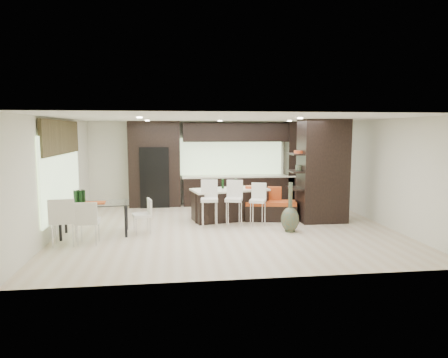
{
  "coord_description": "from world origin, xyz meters",
  "views": [
    {
      "loc": [
        -1.29,
        -9.66,
        2.41
      ],
      "look_at": [
        0.0,
        0.6,
        1.15
      ],
      "focal_mm": 32.0,
      "sensor_mm": 36.0,
      "label": 1
    }
  ],
  "objects": [
    {
      "name": "ceiling",
      "position": [
        0.0,
        0.0,
        2.7
      ],
      "size": [
        8.0,
        7.0,
        0.02
      ],
      "primitive_type": "cube",
      "color": "white",
      "rests_on": "ground"
    },
    {
      "name": "ceiling_spots",
      "position": [
        0.0,
        0.25,
        2.68
      ],
      "size": [
        4.0,
        3.0,
        0.02
      ],
      "primitive_type": "cube",
      "color": "white",
      "rests_on": "ceiling"
    },
    {
      "name": "refrigerator",
      "position": [
        -1.9,
        3.12,
        0.95
      ],
      "size": [
        0.9,
        0.68,
        1.9
      ],
      "primitive_type": "cube",
      "color": "black",
      "rests_on": "ground"
    },
    {
      "name": "window_left",
      "position": [
        -3.96,
        0.2,
        1.35
      ],
      "size": [
        0.04,
        3.2,
        1.9
      ],
      "primitive_type": "cube",
      "color": "#B2D199",
      "rests_on": "left_wall"
    },
    {
      "name": "stool_mid",
      "position": [
        0.19,
        0.15,
        0.47
      ],
      "size": [
        0.51,
        0.51,
        0.93
      ],
      "primitive_type": "cube",
      "rotation": [
        0.0,
        0.0,
        -0.28
      ],
      "color": "silver",
      "rests_on": "ground"
    },
    {
      "name": "kitchen_island",
      "position": [
        0.19,
        0.89,
        0.42
      ],
      "size": [
        2.16,
        1.28,
        0.84
      ],
      "primitive_type": "cube",
      "rotation": [
        0.0,
        0.0,
        0.22
      ],
      "color": "black",
      "rests_on": "ground"
    },
    {
      "name": "chair_near",
      "position": [
        -3.12,
        -1.08,
        0.43
      ],
      "size": [
        0.47,
        0.47,
        0.86
      ],
      "primitive_type": "cube",
      "rotation": [
        0.0,
        0.0,
        0.01
      ],
      "color": "silver",
      "rests_on": "ground"
    },
    {
      "name": "chair_end",
      "position": [
        -2.06,
        -0.33,
        0.38
      ],
      "size": [
        0.5,
        0.5,
        0.76
      ],
      "primitive_type": "cube",
      "rotation": [
        0.0,
        0.0,
        1.82
      ],
      "color": "silver",
      "rests_on": "ground"
    },
    {
      "name": "back_cabinetry",
      "position": [
        0.5,
        3.17,
        1.35
      ],
      "size": [
        6.8,
        0.68,
        2.7
      ],
      "primitive_type": "cube",
      "color": "black",
      "rests_on": "ground"
    },
    {
      "name": "left_wall",
      "position": [
        -4.0,
        0.0,
        1.35
      ],
      "size": [
        0.02,
        7.0,
        2.7
      ],
      "primitive_type": "cube",
      "color": "silver",
      "rests_on": "ground"
    },
    {
      "name": "back_wall",
      "position": [
        0.0,
        3.5,
        1.35
      ],
      "size": [
        8.0,
        0.02,
        2.7
      ],
      "primitive_type": "cube",
      "color": "silver",
      "rests_on": "ground"
    },
    {
      "name": "chair_far",
      "position": [
        -3.61,
        -1.1,
        0.47
      ],
      "size": [
        0.56,
        0.56,
        0.94
      ],
      "primitive_type": "cube",
      "rotation": [
        0.0,
        0.0,
        0.1
      ],
      "color": "silver",
      "rests_on": "ground"
    },
    {
      "name": "floor_vase",
      "position": [
        1.44,
        -0.58,
        0.59
      ],
      "size": [
        0.56,
        0.56,
        1.19
      ],
      "primitive_type": null,
      "rotation": [
        0.0,
        0.0,
        -0.37
      ],
      "color": "#404934",
      "rests_on": "ground"
    },
    {
      "name": "stool_left",
      "position": [
        -0.43,
        0.15,
        0.48
      ],
      "size": [
        0.46,
        0.46,
        0.95
      ],
      "primitive_type": "cube",
      "rotation": [
        0.0,
        0.0,
        -0.09
      ],
      "color": "silver",
      "rests_on": "ground"
    },
    {
      "name": "dining_table",
      "position": [
        -3.12,
        -0.33,
        0.37
      ],
      "size": [
        1.63,
        1.02,
        0.75
      ],
      "primitive_type": "cube",
      "rotation": [
        0.0,
        0.0,
        0.09
      ],
      "color": "white",
      "rests_on": "ground"
    },
    {
      "name": "window_back",
      "position": [
        0.6,
        3.46,
        1.55
      ],
      "size": [
        3.4,
        0.04,
        1.2
      ],
      "primitive_type": "cube",
      "color": "#B2D199",
      "rests_on": "back_wall"
    },
    {
      "name": "stool_right",
      "position": [
        0.81,
        0.17,
        0.43
      ],
      "size": [
        0.5,
        0.5,
        0.87
      ],
      "primitive_type": "cube",
      "rotation": [
        0.0,
        0.0,
        -0.37
      ],
      "color": "silver",
      "rests_on": "ground"
    },
    {
      "name": "partition_column",
      "position": [
        2.6,
        0.4,
        1.35
      ],
      "size": [
        1.2,
        0.8,
        2.7
      ],
      "primitive_type": "cube",
      "color": "black",
      "rests_on": "ground"
    },
    {
      "name": "ground",
      "position": [
        0.0,
        0.0,
        0.0
      ],
      "size": [
        8.0,
        8.0,
        0.0
      ],
      "primitive_type": "plane",
      "color": "beige",
      "rests_on": "ground"
    },
    {
      "name": "bench",
      "position": [
        1.27,
        0.66,
        0.26
      ],
      "size": [
        1.43,
        0.74,
        0.52
      ],
      "primitive_type": "cube",
      "rotation": [
        0.0,
        0.0,
        -0.16
      ],
      "color": "black",
      "rests_on": "ground"
    },
    {
      "name": "right_wall",
      "position": [
        4.0,
        0.0,
        1.35
      ],
      "size": [
        0.02,
        7.0,
        2.7
      ],
      "primitive_type": "cube",
      "color": "silver",
      "rests_on": "ground"
    },
    {
      "name": "stone_accent",
      "position": [
        -3.93,
        0.2,
        2.25
      ],
      "size": [
        0.08,
        3.0,
        0.8
      ],
      "primitive_type": "cube",
      "color": "brown",
      "rests_on": "left_wall"
    }
  ]
}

